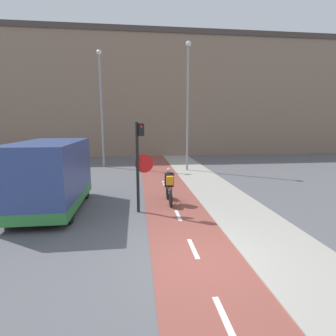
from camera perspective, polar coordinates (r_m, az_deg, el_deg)
The scene contains 9 objects.
ground_plane at distance 6.80m, azimuth 6.44°, elevation -19.07°, with size 120.00×120.00×0.00m, color #5B5B60.
bike_lane at distance 6.80m, azimuth 6.43°, elevation -18.98°, with size 2.25×60.00×0.02m.
sidewalk_strip at distance 7.62m, azimuth 24.48°, elevation -16.38°, with size 2.40×60.00×0.05m.
building_row_background at distance 28.03m, azimuth -4.04°, elevation 15.30°, with size 60.00×5.20×11.80m.
traffic_light_pole at distance 9.46m, azimuth -6.18°, elevation 2.27°, with size 0.67×0.25×3.30m.
street_lamp_far at distance 19.90m, azimuth -14.36°, elevation 14.33°, with size 0.36×0.36×8.24m.
street_lamp_sidewalk at distance 17.85m, azimuth 4.34°, elevation 15.37°, with size 0.36×0.36×8.37m.
cyclist_near at distance 10.68m, azimuth 0.25°, elevation -4.05°, with size 0.46×1.72×1.48m.
van at distance 10.67m, azimuth -24.11°, elevation -1.84°, with size 2.12×4.43×2.59m.
Camera 1 is at (-1.42, -5.78, 3.29)m, focal length 28.00 mm.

